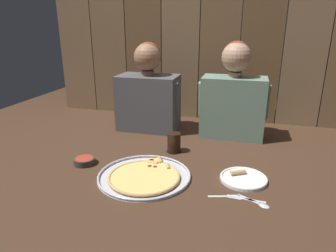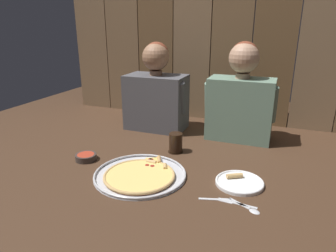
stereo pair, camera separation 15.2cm
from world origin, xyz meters
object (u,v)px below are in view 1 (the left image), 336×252
(dinner_plate, at_px, (243,178))
(dipping_bowl, at_px, (84,160))
(drinking_glass, at_px, (174,143))
(diner_left, at_px, (148,93))
(diner_right, at_px, (234,95))
(pizza_tray, at_px, (145,176))

(dinner_plate, relative_size, dipping_bowl, 1.94)
(dinner_plate, xyz_separation_m, drinking_glass, (-0.38, 0.23, 0.04))
(dinner_plate, xyz_separation_m, dipping_bowl, (-0.78, -0.04, 0.01))
(diner_left, bearing_deg, dinner_plate, -41.45)
(drinking_glass, bearing_deg, diner_right, 49.31)
(dinner_plate, bearing_deg, drinking_glass, 148.90)
(pizza_tray, bearing_deg, dipping_bowl, 170.24)
(dipping_bowl, xyz_separation_m, diner_left, (0.14, 0.60, 0.23))
(dinner_plate, xyz_separation_m, diner_left, (-0.64, 0.56, 0.23))
(dinner_plate, relative_size, diner_right, 0.37)
(pizza_tray, bearing_deg, diner_right, 62.32)
(drinking_glass, height_order, dipping_bowl, drinking_glass)
(drinking_glass, distance_m, diner_right, 0.48)
(pizza_tray, bearing_deg, diner_left, 106.87)
(diner_right, bearing_deg, drinking_glass, -130.69)
(pizza_tray, height_order, diner_right, diner_right)
(diner_right, bearing_deg, pizza_tray, -117.68)
(dinner_plate, distance_m, diner_left, 0.88)
(pizza_tray, distance_m, dipping_bowl, 0.35)
(pizza_tray, xyz_separation_m, diner_right, (0.34, 0.65, 0.25))
(dipping_bowl, bearing_deg, diner_left, 76.66)
(dinner_plate, relative_size, drinking_glass, 1.95)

